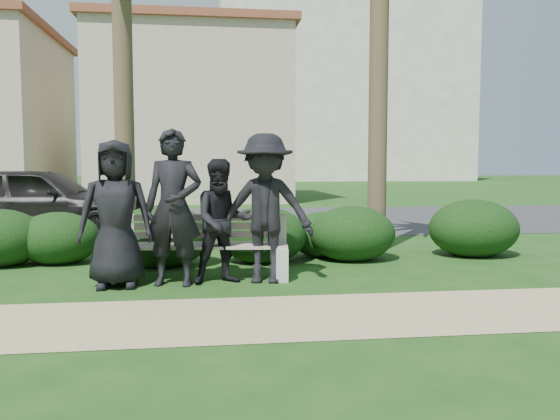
{
  "coord_description": "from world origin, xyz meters",
  "views": [
    {
      "loc": [
        -0.31,
        -6.93,
        1.44
      ],
      "look_at": [
        0.72,
        1.0,
        0.81
      ],
      "focal_mm": 35.0,
      "sensor_mm": 36.0,
      "label": 1
    }
  ],
  "objects_px": {
    "man_b": "(174,208)",
    "man_c": "(223,221)",
    "park_bench": "(198,251)",
    "car_a": "(40,201)",
    "man_d": "(265,208)",
    "man_a": "(115,214)"
  },
  "relations": [
    {
      "from": "man_c",
      "to": "man_d",
      "type": "xyz_separation_m",
      "value": [
        0.53,
        -0.01,
        0.16
      ]
    },
    {
      "from": "park_bench",
      "to": "car_a",
      "type": "relative_size",
      "value": 0.54
    },
    {
      "from": "park_bench",
      "to": "man_c",
      "type": "distance_m",
      "value": 0.59
    },
    {
      "from": "man_a",
      "to": "man_b",
      "type": "xyz_separation_m",
      "value": [
        0.68,
        0.01,
        0.07
      ]
    },
    {
      "from": "park_bench",
      "to": "man_b",
      "type": "bearing_deg",
      "value": -126.2
    },
    {
      "from": "man_b",
      "to": "car_a",
      "type": "bearing_deg",
      "value": 131.1
    },
    {
      "from": "man_a",
      "to": "man_c",
      "type": "distance_m",
      "value": 1.28
    },
    {
      "from": "man_a",
      "to": "car_a",
      "type": "distance_m",
      "value": 5.7
    },
    {
      "from": "man_d",
      "to": "car_a",
      "type": "height_order",
      "value": "man_d"
    },
    {
      "from": "man_b",
      "to": "man_d",
      "type": "xyz_separation_m",
      "value": [
        1.12,
        0.03,
        -0.02
      ]
    },
    {
      "from": "park_bench",
      "to": "man_a",
      "type": "bearing_deg",
      "value": -156.19
    },
    {
      "from": "park_bench",
      "to": "man_b",
      "type": "xyz_separation_m",
      "value": [
        -0.28,
        -0.33,
        0.59
      ]
    },
    {
      "from": "man_a",
      "to": "man_d",
      "type": "distance_m",
      "value": 1.8
    },
    {
      "from": "man_d",
      "to": "car_a",
      "type": "xyz_separation_m",
      "value": [
        -4.19,
        5.13,
        -0.2
      ]
    },
    {
      "from": "man_b",
      "to": "car_a",
      "type": "relative_size",
      "value": 0.44
    },
    {
      "from": "man_c",
      "to": "car_a",
      "type": "bearing_deg",
      "value": 114.11
    },
    {
      "from": "man_c",
      "to": "man_b",
      "type": "bearing_deg",
      "value": 172.77
    },
    {
      "from": "park_bench",
      "to": "man_a",
      "type": "distance_m",
      "value": 1.15
    },
    {
      "from": "park_bench",
      "to": "man_c",
      "type": "xyz_separation_m",
      "value": [
        0.31,
        -0.28,
        0.41
      ]
    },
    {
      "from": "man_b",
      "to": "man_c",
      "type": "distance_m",
      "value": 0.62
    },
    {
      "from": "man_b",
      "to": "man_d",
      "type": "distance_m",
      "value": 1.12
    },
    {
      "from": "man_b",
      "to": "man_a",
      "type": "bearing_deg",
      "value": -168.86
    }
  ]
}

